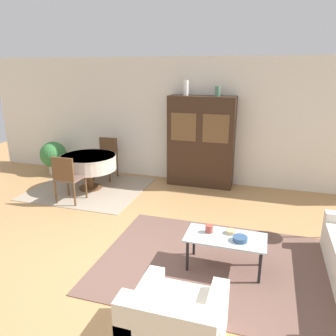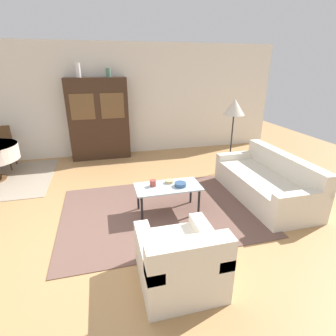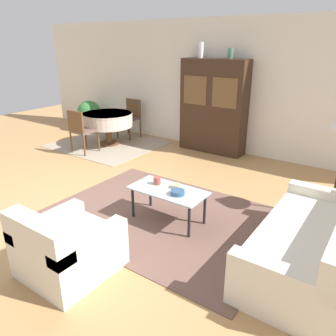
% 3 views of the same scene
% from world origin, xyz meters
% --- Properties ---
extents(ground_plane, '(14.00, 14.00, 0.00)m').
position_xyz_m(ground_plane, '(0.00, 0.00, 0.00)').
color(ground_plane, tan).
extents(wall_back, '(10.00, 0.06, 2.70)m').
position_xyz_m(wall_back, '(0.00, 3.63, 1.35)').
color(wall_back, silver).
rests_on(wall_back, ground_plane).
extents(area_rug, '(3.05, 2.23, 0.01)m').
position_xyz_m(area_rug, '(1.16, 0.41, 0.01)').
color(area_rug, brown).
rests_on(area_rug, ground_plane).
extents(dining_rug, '(2.28, 2.07, 0.01)m').
position_xyz_m(dining_rug, '(-1.86, 2.42, 0.01)').
color(dining_rug, gray).
rests_on(dining_rug, ground_plane).
extents(couch, '(0.91, 1.97, 0.77)m').
position_xyz_m(couch, '(3.05, 0.42, 0.28)').
color(couch, silver).
rests_on(couch, ground_plane).
extents(armchair, '(0.82, 0.87, 0.75)m').
position_xyz_m(armchair, '(1.03, -1.08, 0.28)').
color(armchair, silver).
rests_on(armchair, ground_plane).
extents(coffee_table, '(1.00, 0.50, 0.44)m').
position_xyz_m(coffee_table, '(1.27, 0.36, 0.40)').
color(coffee_table, black).
rests_on(coffee_table, area_rug).
extents(display_cabinet, '(1.40, 0.43, 1.92)m').
position_xyz_m(display_cabinet, '(0.33, 3.37, 0.96)').
color(display_cabinet, '#382316').
rests_on(display_cabinet, ground_plane).
extents(dining_table, '(1.14, 1.14, 0.72)m').
position_xyz_m(dining_table, '(-1.84, 2.42, 0.58)').
color(dining_table, brown).
rests_on(dining_table, dining_rug).
extents(dining_chair_near, '(0.44, 0.44, 0.91)m').
position_xyz_m(dining_chair_near, '(-1.84, 1.64, 0.54)').
color(dining_chair_near, brown).
rests_on(dining_chair_near, dining_rug).
extents(dining_chair_far, '(0.44, 0.44, 0.91)m').
position_xyz_m(dining_chair_far, '(-1.84, 3.21, 0.54)').
color(dining_chair_far, brown).
rests_on(dining_chair_far, dining_rug).
extents(cup, '(0.10, 0.10, 0.10)m').
position_xyz_m(cup, '(1.05, 0.42, 0.50)').
color(cup, '#9E4238').
rests_on(cup, coffee_table).
extents(bowl, '(0.18, 0.18, 0.06)m').
position_xyz_m(bowl, '(1.46, 0.31, 0.48)').
color(bowl, '#33517A').
rests_on(bowl, coffee_table).
extents(bowl_small, '(0.12, 0.12, 0.05)m').
position_xyz_m(bowl_small, '(1.32, 0.47, 0.48)').
color(bowl_small, tan).
rests_on(bowl_small, coffee_table).
extents(vase_tall, '(0.11, 0.11, 0.31)m').
position_xyz_m(vase_tall, '(-0.02, 3.37, 2.07)').
color(vase_tall, white).
rests_on(vase_tall, display_cabinet).
extents(vase_short, '(0.11, 0.11, 0.20)m').
position_xyz_m(vase_short, '(0.63, 3.37, 2.02)').
color(vase_short, '#4C7A60').
rests_on(vase_short, display_cabinet).
extents(potted_plant, '(0.62, 0.62, 0.78)m').
position_xyz_m(potted_plant, '(-3.21, 3.10, 0.45)').
color(potted_plant, beige).
rests_on(potted_plant, ground_plane).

